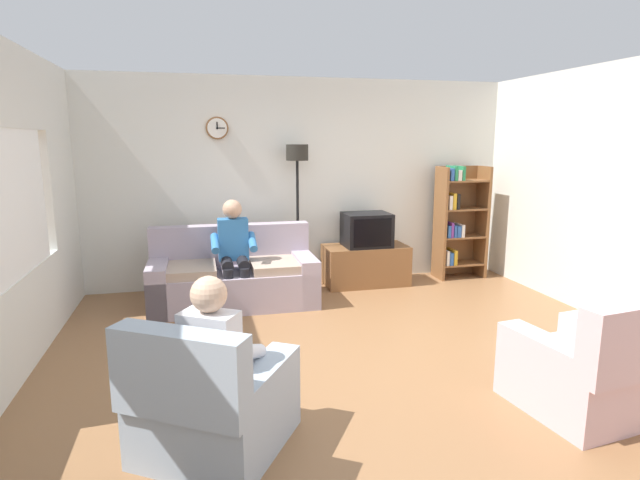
{
  "coord_description": "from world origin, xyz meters",
  "views": [
    {
      "loc": [
        -1.4,
        -4.09,
        1.91
      ],
      "look_at": [
        -0.18,
        0.91,
        0.9
      ],
      "focal_mm": 28.86,
      "sensor_mm": 36.0,
      "label": 1
    }
  ],
  "objects_px": {
    "bookshelf": "(457,220)",
    "armchair_near_bookshelf": "(585,373)",
    "couch": "(233,278)",
    "tv_stand": "(365,265)",
    "tv": "(367,230)",
    "floor_lamp": "(297,176)",
    "person_on_couch": "(234,248)",
    "armchair_near_window": "(213,406)",
    "person_in_left_armchair": "(219,353)"
  },
  "relations": [
    {
      "from": "couch",
      "to": "floor_lamp",
      "type": "height_order",
      "value": "floor_lamp"
    },
    {
      "from": "armchair_near_window",
      "to": "person_on_couch",
      "type": "bearing_deg",
      "value": 82.85
    },
    {
      "from": "tv_stand",
      "to": "armchair_near_bookshelf",
      "type": "height_order",
      "value": "armchair_near_bookshelf"
    },
    {
      "from": "tv",
      "to": "person_in_left_armchair",
      "type": "xyz_separation_m",
      "value": [
        -2.07,
        -3.25,
        -0.14
      ]
    },
    {
      "from": "tv_stand",
      "to": "armchair_near_window",
      "type": "height_order",
      "value": "armchair_near_window"
    },
    {
      "from": "tv_stand",
      "to": "person_on_couch",
      "type": "bearing_deg",
      "value": -162.64
    },
    {
      "from": "bookshelf",
      "to": "armchair_near_bookshelf",
      "type": "xyz_separation_m",
      "value": [
        -0.9,
        -3.57,
        -0.52
      ]
    },
    {
      "from": "armchair_near_window",
      "to": "person_on_couch",
      "type": "xyz_separation_m",
      "value": [
        0.35,
        2.8,
        0.41
      ]
    },
    {
      "from": "tv_stand",
      "to": "tv",
      "type": "bearing_deg",
      "value": -90.0
    },
    {
      "from": "tv",
      "to": "bookshelf",
      "type": "xyz_separation_m",
      "value": [
        1.36,
        0.1,
        0.06
      ]
    },
    {
      "from": "couch",
      "to": "person_in_left_armchair",
      "type": "distance_m",
      "value": 2.86
    },
    {
      "from": "bookshelf",
      "to": "armchair_near_window",
      "type": "distance_m",
      "value": 4.9
    },
    {
      "from": "floor_lamp",
      "to": "person_on_couch",
      "type": "xyz_separation_m",
      "value": [
        -0.87,
        -0.65,
        -0.75
      ]
    },
    {
      "from": "tv_stand",
      "to": "couch",
      "type": "bearing_deg",
      "value": -166.03
    },
    {
      "from": "person_in_left_armchair",
      "to": "tv",
      "type": "bearing_deg",
      "value": 57.48
    },
    {
      "from": "armchair_near_bookshelf",
      "to": "person_on_couch",
      "type": "height_order",
      "value": "person_on_couch"
    },
    {
      "from": "floor_lamp",
      "to": "armchair_near_bookshelf",
      "type": "distance_m",
      "value": 4.01
    },
    {
      "from": "couch",
      "to": "bookshelf",
      "type": "bearing_deg",
      "value": 9.33
    },
    {
      "from": "couch",
      "to": "person_on_couch",
      "type": "height_order",
      "value": "person_on_couch"
    },
    {
      "from": "bookshelf",
      "to": "armchair_near_window",
      "type": "relative_size",
      "value": 1.33
    },
    {
      "from": "couch",
      "to": "person_in_left_armchair",
      "type": "relative_size",
      "value": 1.7
    },
    {
      "from": "bookshelf",
      "to": "floor_lamp",
      "type": "bearing_deg",
      "value": 179.33
    },
    {
      "from": "tv",
      "to": "person_in_left_armchair",
      "type": "relative_size",
      "value": 0.54
    },
    {
      "from": "tv_stand",
      "to": "bookshelf",
      "type": "height_order",
      "value": "bookshelf"
    },
    {
      "from": "tv",
      "to": "floor_lamp",
      "type": "bearing_deg",
      "value": 172.17
    },
    {
      "from": "person_on_couch",
      "to": "floor_lamp",
      "type": "bearing_deg",
      "value": 36.82
    },
    {
      "from": "tv_stand",
      "to": "tv",
      "type": "distance_m",
      "value": 0.48
    },
    {
      "from": "tv",
      "to": "armchair_near_bookshelf",
      "type": "distance_m",
      "value": 3.53
    },
    {
      "from": "couch",
      "to": "floor_lamp",
      "type": "relative_size",
      "value": 1.03
    },
    {
      "from": "person_on_couch",
      "to": "couch",
      "type": "bearing_deg",
      "value": 95.86
    },
    {
      "from": "floor_lamp",
      "to": "person_on_couch",
      "type": "relative_size",
      "value": 1.49
    },
    {
      "from": "bookshelf",
      "to": "floor_lamp",
      "type": "xyz_separation_m",
      "value": [
        -2.25,
        0.03,
        0.64
      ]
    },
    {
      "from": "couch",
      "to": "bookshelf",
      "type": "relative_size",
      "value": 1.22
    },
    {
      "from": "tv",
      "to": "armchair_near_window",
      "type": "height_order",
      "value": "tv"
    },
    {
      "from": "couch",
      "to": "armchair_near_bookshelf",
      "type": "xyz_separation_m",
      "value": [
        2.24,
        -3.05,
        -0.02
      ]
    },
    {
      "from": "bookshelf",
      "to": "armchair_near_bookshelf",
      "type": "height_order",
      "value": "bookshelf"
    },
    {
      "from": "armchair_near_window",
      "to": "couch",
      "type": "bearing_deg",
      "value": 83.33
    },
    {
      "from": "person_in_left_armchair",
      "to": "bookshelf",
      "type": "bearing_deg",
      "value": 44.31
    },
    {
      "from": "tv_stand",
      "to": "tv",
      "type": "relative_size",
      "value": 1.83
    },
    {
      "from": "tv",
      "to": "couch",
      "type": "bearing_deg",
      "value": -166.77
    },
    {
      "from": "couch",
      "to": "armchair_near_window",
      "type": "height_order",
      "value": "same"
    },
    {
      "from": "couch",
      "to": "tv",
      "type": "xyz_separation_m",
      "value": [
        1.78,
        0.42,
        0.43
      ]
    },
    {
      "from": "couch",
      "to": "person_in_left_armchair",
      "type": "xyz_separation_m",
      "value": [
        -0.29,
        -2.83,
        0.29
      ]
    },
    {
      "from": "armchair_near_window",
      "to": "floor_lamp",
      "type": "bearing_deg",
      "value": 70.49
    },
    {
      "from": "bookshelf",
      "to": "tv",
      "type": "bearing_deg",
      "value": -175.91
    },
    {
      "from": "bookshelf",
      "to": "armchair_near_bookshelf",
      "type": "bearing_deg",
      "value": -104.1
    },
    {
      "from": "tv_stand",
      "to": "floor_lamp",
      "type": "distance_m",
      "value": 1.49
    },
    {
      "from": "tv_stand",
      "to": "armchair_near_bookshelf",
      "type": "distance_m",
      "value": 3.53
    },
    {
      "from": "couch",
      "to": "tv_stand",
      "type": "bearing_deg",
      "value": 13.97
    },
    {
      "from": "tv",
      "to": "armchair_near_window",
      "type": "bearing_deg",
      "value": -122.51
    }
  ]
}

